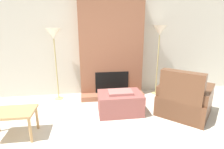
{
  "coord_description": "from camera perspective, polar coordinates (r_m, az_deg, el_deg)",
  "views": [
    {
      "loc": [
        -0.58,
        -1.48,
        1.77
      ],
      "look_at": [
        0.0,
        2.69,
        0.59
      ],
      "focal_mm": 28.0,
      "sensor_mm": 36.0,
      "label": 1
    }
  ],
  "objects": [
    {
      "name": "floor_lamp_left",
      "position": [
        4.29,
        -18.56,
        11.56
      ],
      "size": [
        0.34,
        0.34,
        1.72
      ],
      "color": "tan",
      "rests_on": "ground_plane"
    },
    {
      "name": "side_table",
      "position": [
        3.28,
        -30.07,
        -11.31
      ],
      "size": [
        0.73,
        0.47,
        0.46
      ],
      "color": "tan",
      "rests_on": "ground_plane"
    },
    {
      "name": "armchair",
      "position": [
        3.87,
        22.36,
        -8.01
      ],
      "size": [
        1.35,
        1.35,
        0.98
      ],
      "rotation": [
        0.0,
        0.0,
        2.38
      ],
      "color": "brown",
      "rests_on": "ground_plane"
    },
    {
      "name": "wall_back",
      "position": [
        4.58,
        -0.62,
        9.79
      ],
      "size": [
        7.04,
        0.06,
        2.6
      ],
      "primitive_type": "cube",
      "color": "beige",
      "rests_on": "ground_plane"
    },
    {
      "name": "floor_lamp_right",
      "position": [
        4.58,
        15.29,
        12.77
      ],
      "size": [
        0.34,
        0.34,
        1.78
      ],
      "color": "tan",
      "rests_on": "ground_plane"
    },
    {
      "name": "ottoman",
      "position": [
        3.68,
        2.63,
        -9.15
      ],
      "size": [
        0.9,
        0.61,
        0.49
      ],
      "color": "#8C4C47",
      "rests_on": "ground_plane"
    },
    {
      "name": "fireplace",
      "position": [
        4.39,
        -0.27,
        8.82
      ],
      "size": [
        1.56,
        0.6,
        2.6
      ],
      "color": "#935B42",
      "rests_on": "ground_plane"
    }
  ]
}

